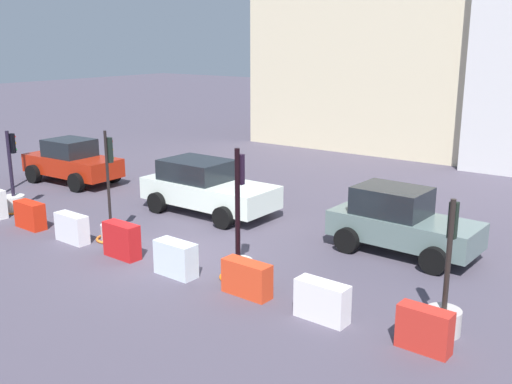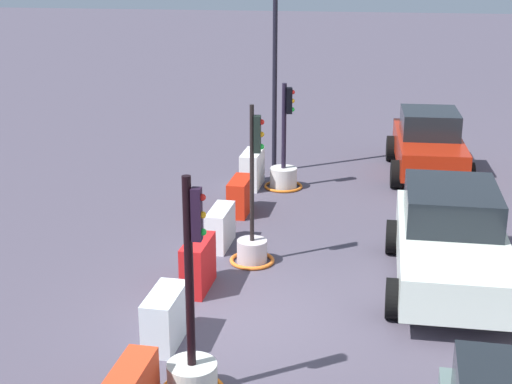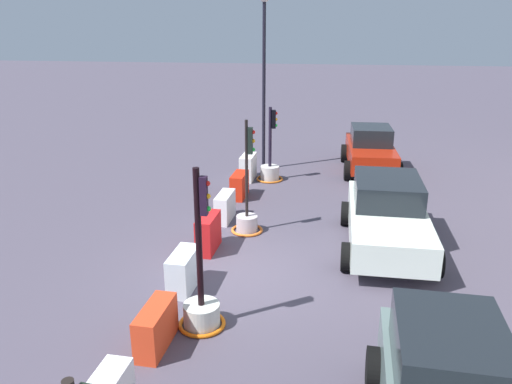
% 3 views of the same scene
% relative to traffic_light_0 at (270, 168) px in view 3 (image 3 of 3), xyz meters
% --- Properties ---
extents(ground_plane, '(120.00, 120.00, 0.00)m').
position_rel_traffic_light_0_xyz_m(ground_plane, '(7.09, 0.10, -0.43)').
color(ground_plane, '#4A4453').
extents(traffic_light_0, '(0.97, 0.97, 2.66)m').
position_rel_traffic_light_0_xyz_m(traffic_light_0, '(0.00, 0.00, 0.00)').
color(traffic_light_0, beige).
rests_on(traffic_light_0, ground_plane).
extents(traffic_light_1, '(0.87, 0.87, 3.10)m').
position_rel_traffic_light_0_xyz_m(traffic_light_1, '(4.81, -0.04, 0.03)').
color(traffic_light_1, '#B8ACB1').
rests_on(traffic_light_1, ground_plane).
extents(traffic_light_2, '(0.90, 0.90, 3.12)m').
position_rel_traffic_light_0_xyz_m(traffic_light_2, '(9.41, -0.14, 0.05)').
color(traffic_light_2, silver).
rests_on(traffic_light_2, ground_plane).
extents(construction_barrier_0, '(1.11, 0.49, 0.91)m').
position_rel_traffic_light_0_xyz_m(construction_barrier_0, '(0.04, -0.80, 0.02)').
color(construction_barrier_0, white).
rests_on(construction_barrier_0, ground_plane).
extents(construction_barrier_1, '(1.09, 0.46, 0.80)m').
position_rel_traffic_light_0_xyz_m(construction_barrier_1, '(2.03, -0.76, -0.03)').
color(construction_barrier_1, red).
rests_on(construction_barrier_1, ground_plane).
extents(construction_barrier_2, '(1.12, 0.43, 0.80)m').
position_rel_traffic_light_0_xyz_m(construction_barrier_2, '(4.08, -0.81, -0.03)').
color(construction_barrier_2, silver).
rests_on(construction_barrier_2, ground_plane).
extents(construction_barrier_3, '(1.07, 0.44, 0.92)m').
position_rel_traffic_light_0_xyz_m(construction_barrier_3, '(6.13, -0.81, 0.03)').
color(construction_barrier_3, red).
rests_on(construction_barrier_3, ground_plane).
extents(construction_barrier_4, '(1.10, 0.50, 0.84)m').
position_rel_traffic_light_0_xyz_m(construction_barrier_4, '(8.09, -0.87, -0.01)').
color(construction_barrier_4, silver).
rests_on(construction_barrier_4, ground_plane).
extents(construction_barrier_5, '(1.17, 0.46, 0.78)m').
position_rel_traffic_light_0_xyz_m(construction_barrier_5, '(10.15, -0.78, -0.04)').
color(construction_barrier_5, red).
rests_on(construction_barrier_5, ground_plane).
extents(car_white_van, '(4.54, 2.29, 1.70)m').
position_rel_traffic_light_0_xyz_m(car_white_van, '(5.18, 3.62, 0.42)').
color(car_white_van, silver).
rests_on(car_white_van, ground_plane).
extents(car_red_compact, '(4.17, 2.14, 1.71)m').
position_rel_traffic_light_0_xyz_m(car_red_compact, '(-1.76, 3.65, 0.40)').
color(car_red_compact, '#A7200D').
rests_on(car_red_compact, ground_plane).
extents(street_lamp_post, '(0.36, 0.36, 6.48)m').
position_rel_traffic_light_0_xyz_m(street_lamp_post, '(-1.43, -0.43, 3.72)').
color(street_lamp_post, black).
rests_on(street_lamp_post, ground_plane).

